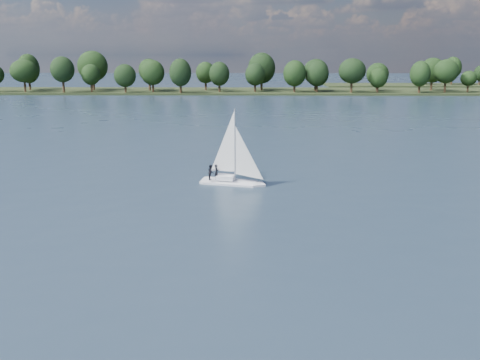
{
  "coord_description": "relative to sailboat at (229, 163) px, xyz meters",
  "views": [
    {
      "loc": [
        13.08,
        -15.87,
        15.23
      ],
      "look_at": [
        11.85,
        38.4,
        2.5
      ],
      "focal_mm": 40.0,
      "sensor_mm": 36.0,
      "label": 1
    }
  ],
  "objects": [
    {
      "name": "treeline",
      "position": [
        -19.93,
        161.76,
        5.42
      ],
      "size": [
        562.86,
        73.85,
        18.44
      ],
      "color": "black",
      "rests_on": "ground"
    },
    {
      "name": "ground",
      "position": [
        -10.33,
        53.21,
        -2.67
      ],
      "size": [
        700.0,
        700.0,
        0.0
      ],
      "primitive_type": "plane",
      "color": "#233342",
      "rests_on": "ground"
    },
    {
      "name": "far_shore",
      "position": [
        -10.33,
        165.21,
        -2.67
      ],
      "size": [
        660.0,
        40.0,
        1.5
      ],
      "primitive_type": "cube",
      "color": "black",
      "rests_on": "ground"
    },
    {
      "name": "sailboat",
      "position": [
        0.0,
        0.0,
        0.0
      ],
      "size": [
        7.56,
        3.85,
        9.58
      ],
      "rotation": [
        0.0,
        0.0,
        -0.26
      ],
      "color": "white",
      "rests_on": "ground"
    }
  ]
}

